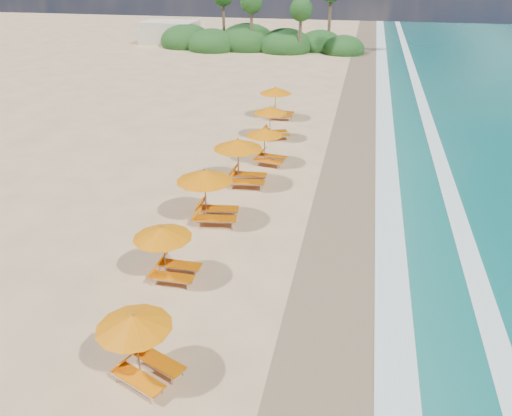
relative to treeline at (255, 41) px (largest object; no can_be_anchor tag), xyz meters
The scene contains 12 objects.
ground 46.60m from the treeline, 77.68° to the right, with size 160.00×160.00×0.00m, color #D5AF7D.
wet_sand 47.61m from the treeline, 72.97° to the right, with size 4.00×160.00×0.01m, color #7E664B.
surf_foam 48.47m from the treeline, 69.92° to the right, with size 4.00×160.00×0.01m.
station_2 54.69m from the treeline, 80.96° to the right, with size 2.72×2.69×2.09m.
station_3 49.91m from the treeline, 81.26° to the right, with size 2.28×2.10×2.12m.
station_4 45.49m from the treeline, 80.18° to the right, with size 2.91×2.76×2.47m.
station_5 41.53m from the treeline, 78.63° to the right, with size 2.82×2.64×2.49m.
station_6 38.59m from the treeline, 76.73° to the right, with size 2.49×2.37×2.10m.
station_7 34.25m from the treeline, 75.87° to the right, with size 2.76×2.73×2.13m.
station_8 29.86m from the treeline, 74.61° to the right, with size 2.48×2.29×2.31m.
treeline is the anchor object (origin of this frame).
beach_building 12.32m from the treeline, 168.35° to the left, with size 7.00×5.00×2.80m, color beige.
Camera 1 is at (3.88, -18.05, 10.45)m, focal length 35.38 mm.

